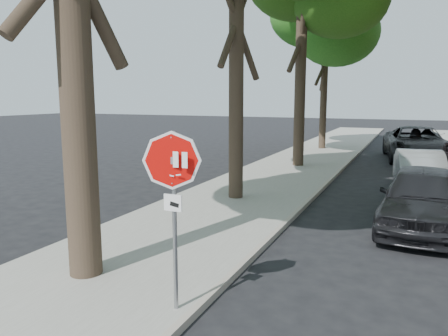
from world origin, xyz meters
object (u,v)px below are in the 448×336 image
object	(u,v)px
tree_far	(326,26)
car_a	(422,198)
stop_sign	(173,187)
car_b	(420,171)
car_d	(417,144)

from	to	relation	value
tree_far	car_a	distance (m)	17.15
stop_sign	car_b	distance (m)	11.35
stop_sign	car_a	world-z (taller)	stop_sign
stop_sign	car_a	xyz separation A→B (m)	(3.30, 6.16, -1.18)
tree_far	car_b	xyz separation A→B (m)	(5.32, -10.35, -6.53)
tree_far	car_a	xyz separation A→B (m)	(5.32, -14.98, -6.45)
stop_sign	car_b	world-z (taller)	stop_sign
stop_sign	car_a	bearing A→B (deg)	61.81
tree_far	car_b	size ratio (longest dim) A/B	2.24
car_d	car_b	bearing A→B (deg)	-97.03
car_a	car_d	world-z (taller)	car_d
tree_far	car_b	bearing A→B (deg)	-62.79
car_b	car_d	bearing A→B (deg)	84.35
car_b	car_d	xyz separation A→B (m)	(-0.12, 7.76, 0.16)
tree_far	car_a	bearing A→B (deg)	-70.44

